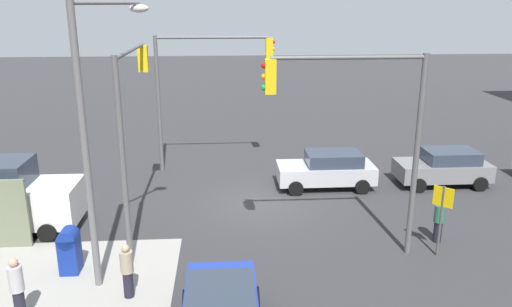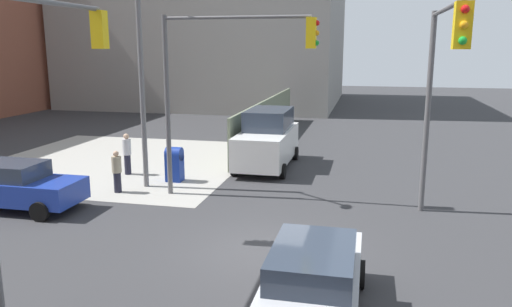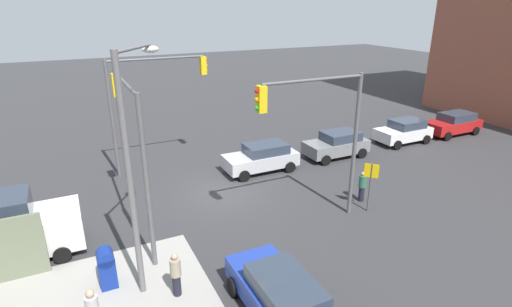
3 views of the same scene
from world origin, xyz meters
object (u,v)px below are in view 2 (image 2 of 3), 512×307
at_px(van_white_delivery, 268,139).
at_px(traffic_signal_ne_corner, 223,69).
at_px(traffic_signal_nw_corner, 39,84).
at_px(hatchback_silver, 314,278).
at_px(mailbox_blue, 174,163).
at_px(pedestrian_waiting, 117,171).
at_px(hatchback_blue, 14,185).
at_px(smokestack, 16,1).
at_px(street_lamp_corner, 146,66).
at_px(pedestrian_crossing, 127,153).
at_px(traffic_signal_se_corner, 439,75).

bearing_deg(van_white_delivery, traffic_signal_ne_corner, 173.33).
xyz_separation_m(traffic_signal_nw_corner, hatchback_silver, (-0.45, -6.21, -3.75)).
bearing_deg(mailbox_blue, pedestrian_waiting, 143.13).
xyz_separation_m(traffic_signal_ne_corner, hatchback_blue, (-2.88, 6.55, -3.79)).
height_order(smokestack, mailbox_blue, smokestack).
relative_size(hatchback_silver, pedestrian_waiting, 2.63).
height_order(traffic_signal_nw_corner, hatchback_silver, traffic_signal_nw_corner).
bearing_deg(street_lamp_corner, hatchback_silver, -138.25).
relative_size(traffic_signal_nw_corner, pedestrian_waiting, 4.04).
distance_m(mailbox_blue, hatchback_blue, 6.04).
bearing_deg(traffic_signal_ne_corner, van_white_delivery, -6.67).
bearing_deg(street_lamp_corner, van_white_delivery, -39.11).
xyz_separation_m(van_white_delivery, pedestrian_crossing, (-2.74, 5.60, -0.34)).
distance_m(street_lamp_corner, pedestrian_waiting, 4.07).
distance_m(traffic_signal_se_corner, hatchback_blue, 13.98).
bearing_deg(pedestrian_waiting, van_white_delivery, -173.12).
relative_size(traffic_signal_nw_corner, hatchback_silver, 1.53).
relative_size(street_lamp_corner, pedestrian_waiting, 4.97).
distance_m(mailbox_blue, van_white_delivery, 4.65).
height_order(van_white_delivery, pedestrian_crossing, van_white_delivery).
xyz_separation_m(mailbox_blue, van_white_delivery, (3.34, -3.20, 0.52)).
xyz_separation_m(mailbox_blue, pedestrian_crossing, (0.60, 2.40, 0.17)).
bearing_deg(traffic_signal_nw_corner, mailbox_blue, 3.24).
height_order(street_lamp_corner, hatchback_blue, street_lamp_corner).
distance_m(van_white_delivery, pedestrian_waiting, 7.13).
height_order(traffic_signal_nw_corner, street_lamp_corner, street_lamp_corner).
relative_size(traffic_signal_ne_corner, pedestrian_crossing, 3.63).
height_order(smokestack, pedestrian_crossing, smokestack).
distance_m(traffic_signal_ne_corner, hatchback_blue, 8.10).
relative_size(traffic_signal_se_corner, pedestrian_waiting, 4.04).
bearing_deg(pedestrian_waiting, hatchback_blue, 4.86).
height_order(mailbox_blue, pedestrian_crossing, pedestrian_crossing).
xyz_separation_m(smokestack, traffic_signal_se_corner, (-27.67, -34.50, -5.00)).
relative_size(smokestack, pedestrian_waiting, 11.97).
bearing_deg(smokestack, street_lamp_corner, -135.63).
bearing_deg(mailbox_blue, traffic_signal_nw_corner, -176.76).
bearing_deg(smokestack, hatchback_blue, -143.46).
bearing_deg(traffic_signal_ne_corner, pedestrian_crossing, 65.35).
bearing_deg(smokestack, pedestrian_crossing, -135.79).
relative_size(hatchback_blue, pedestrian_waiting, 2.76).
relative_size(traffic_signal_nw_corner, traffic_signal_ne_corner, 1.00).
bearing_deg(hatchback_blue, pedestrian_crossing, -16.55).
xyz_separation_m(hatchback_silver, pedestrian_crossing, (9.89, 9.11, 0.09)).
relative_size(traffic_signal_nw_corner, mailbox_blue, 4.55).
bearing_deg(van_white_delivery, street_lamp_corner, 140.89).
distance_m(hatchback_blue, van_white_delivery, 10.67).
height_order(street_lamp_corner, pedestrian_crossing, street_lamp_corner).
height_order(mailbox_blue, hatchback_silver, hatchback_silver).
distance_m(smokestack, van_white_delivery, 35.85).
xyz_separation_m(traffic_signal_nw_corner, hatchback_blue, (4.26, 4.44, -3.75)).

